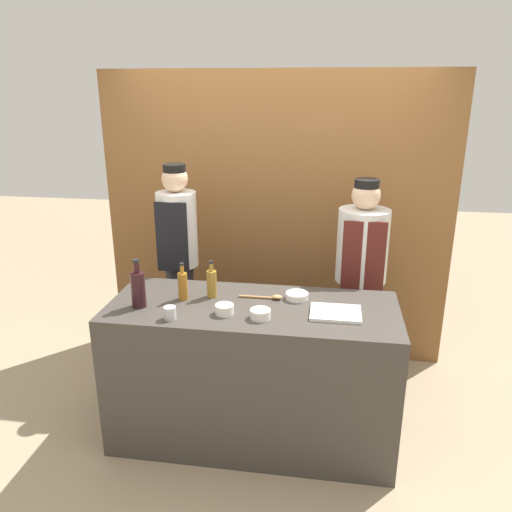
{
  "coord_description": "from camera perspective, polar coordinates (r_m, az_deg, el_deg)",
  "views": [
    {
      "loc": [
        0.45,
        -2.83,
        2.26
      ],
      "look_at": [
        0.0,
        0.15,
        1.24
      ],
      "focal_mm": 35.0,
      "sensor_mm": 36.0,
      "label": 1
    }
  ],
  "objects": [
    {
      "name": "bottle_amber",
      "position": [
        3.23,
        -8.37,
        -3.33
      ],
      "size": [
        0.06,
        0.06,
        0.25
      ],
      "color": "#9E661E",
      "rests_on": "counter"
    },
    {
      "name": "sauce_bowl_orange",
      "position": [
        3.24,
        4.7,
        -4.52
      ],
      "size": [
        0.15,
        0.15,
        0.04
      ],
      "color": "white",
      "rests_on": "counter"
    },
    {
      "name": "cabinet_wall",
      "position": [
        4.23,
        2.25,
        4.22
      ],
      "size": [
        2.87,
        0.18,
        2.4
      ],
      "color": "brown",
      "rests_on": "ground_plane"
    },
    {
      "name": "bottle_wine",
      "position": [
        3.17,
        -13.32,
        -3.61
      ],
      "size": [
        0.09,
        0.09,
        0.31
      ],
      "color": "black",
      "rests_on": "counter"
    },
    {
      "name": "sauce_bowl_white",
      "position": [
        2.97,
        0.5,
        -6.58
      ],
      "size": [
        0.12,
        0.12,
        0.06
      ],
      "color": "white",
      "rests_on": "counter"
    },
    {
      "name": "chef_left",
      "position": [
        3.96,
        -8.78,
        -0.77
      ],
      "size": [
        0.3,
        0.3,
        1.72
      ],
      "color": "#28282D",
      "rests_on": "ground_plane"
    },
    {
      "name": "counter",
      "position": [
        3.37,
        -0.39,
        -13.14
      ],
      "size": [
        1.83,
        0.74,
        0.96
      ],
      "color": "#3D3833",
      "rests_on": "ground_plane"
    },
    {
      "name": "sauce_bowl_red",
      "position": [
        3.03,
        -3.63,
        -6.04
      ],
      "size": [
        0.11,
        0.11,
        0.06
      ],
      "color": "white",
      "rests_on": "counter"
    },
    {
      "name": "wooden_spoon",
      "position": [
        3.24,
        1.36,
        -4.7
      ],
      "size": [
        0.29,
        0.05,
        0.03
      ],
      "color": "#B2844C",
      "rests_on": "counter"
    },
    {
      "name": "bottle_vinegar",
      "position": [
        3.25,
        -5.09,
        -3.08
      ],
      "size": [
        0.07,
        0.07,
        0.25
      ],
      "color": "olive",
      "rests_on": "counter"
    },
    {
      "name": "chef_right",
      "position": [
        3.82,
        11.81,
        -2.73
      ],
      "size": [
        0.37,
        0.37,
        1.65
      ],
      "color": "#28282D",
      "rests_on": "ground_plane"
    },
    {
      "name": "cup_steel",
      "position": [
        3.0,
        -9.81,
        -6.43
      ],
      "size": [
        0.07,
        0.07,
        0.08
      ],
      "color": "#B7B7BC",
      "rests_on": "counter"
    },
    {
      "name": "cutting_board",
      "position": [
        3.06,
        9.08,
        -6.45
      ],
      "size": [
        0.3,
        0.24,
        0.02
      ],
      "color": "white",
      "rests_on": "counter"
    },
    {
      "name": "ground_plane",
      "position": [
        3.65,
        -0.37,
        -19.56
      ],
      "size": [
        14.0,
        14.0,
        0.0
      ],
      "primitive_type": "plane",
      "color": "tan"
    }
  ]
}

